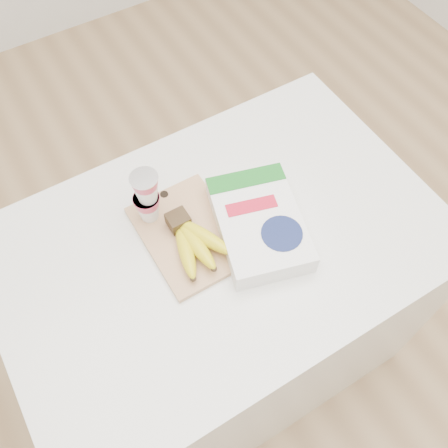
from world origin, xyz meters
name	(u,v)px	position (x,y,z in m)	size (l,w,h in m)	color
room	(218,24)	(0.00, 0.00, 1.35)	(4.00, 4.00, 4.00)	tan
table	(221,306)	(0.00, 0.00, 0.39)	(1.04, 0.69, 0.78)	silver
cutting_board	(189,234)	(-0.06, 0.05, 0.79)	(0.20, 0.28, 0.01)	tan
bananas	(194,241)	(-0.06, 0.01, 0.81)	(0.13, 0.18, 0.06)	#382816
yogurt_stack	(147,196)	(-0.11, 0.13, 0.87)	(0.07, 0.07, 0.15)	white
cereal_box	(259,224)	(0.09, -0.02, 0.81)	(0.25, 0.31, 0.06)	white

